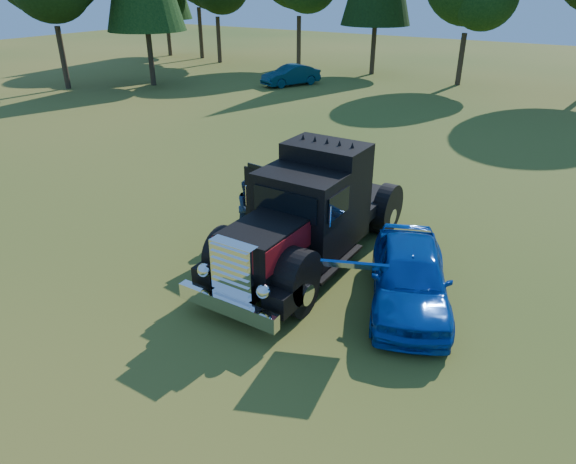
% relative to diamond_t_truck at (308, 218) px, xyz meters
% --- Properties ---
extents(ground, '(120.00, 120.00, 0.00)m').
position_rel_diamond_t_truck_xyz_m(ground, '(0.15, -2.13, -1.28)').
color(ground, '#2A4E16').
rests_on(ground, ground).
extents(diamond_t_truck, '(3.38, 7.16, 3.00)m').
position_rel_diamond_t_truck_xyz_m(diamond_t_truck, '(0.00, 0.00, 0.00)').
color(diamond_t_truck, black).
rests_on(diamond_t_truck, ground).
extents(hotrod_coupe, '(3.21, 4.56, 1.89)m').
position_rel_diamond_t_truck_xyz_m(hotrod_coupe, '(2.89, -0.41, -0.55)').
color(hotrod_coupe, '#063696').
rests_on(hotrod_coupe, ground).
extents(spectator_near, '(0.66, 0.81, 1.90)m').
position_rel_diamond_t_truck_xyz_m(spectator_near, '(-1.39, 0.21, -0.33)').
color(spectator_near, '#223750').
rests_on(spectator_near, ground).
extents(spectator_far, '(0.89, 0.98, 1.65)m').
position_rel_diamond_t_truck_xyz_m(spectator_far, '(-2.28, 0.57, -0.45)').
color(spectator_far, '#222D4F').
rests_on(spectator_far, ground).
extents(distant_teal_car, '(3.06, 4.36, 1.36)m').
position_rel_diamond_t_truck_xyz_m(distant_teal_car, '(-13.67, 20.95, -0.60)').
color(distant_teal_car, '#093B3A').
rests_on(distant_teal_car, ground).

